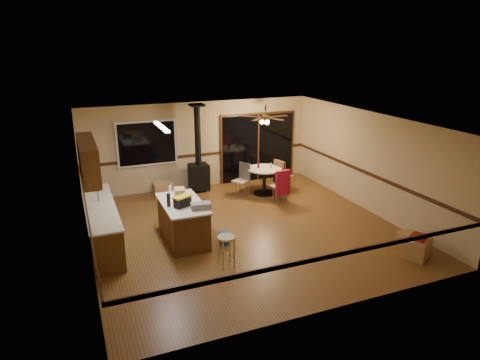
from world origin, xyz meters
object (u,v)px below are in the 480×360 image
toolbox_black (182,202)px  box_corner_a (417,248)px  bar_stool (226,251)px  chair_left (243,175)px  box_under_window (163,190)px  toolbox_grey (201,206)px  kitchen_island (183,221)px  blue_bucket (224,238)px  box_corner_b (408,239)px  dining_table (264,176)px  chair_right (280,172)px  wood_stove (199,168)px  chair_near (282,183)px

toolbox_black → box_corner_a: (4.32, -2.41, -0.79)m
toolbox_black → bar_stool: (0.53, -1.27, -0.68)m
chair_left → box_under_window: (-2.21, 0.71, -0.37)m
toolbox_grey → box_corner_a: (4.00, -2.12, -0.76)m
kitchen_island → blue_bucket: 1.00m
box_under_window → chair_left: bearing=-17.8°
toolbox_grey → box_corner_b: 4.59m
dining_table → chair_left: (-0.61, 0.15, 0.05)m
dining_table → chair_right: 0.53m
bar_stool → blue_bucket: (0.31, 0.98, -0.21)m
wood_stove → toolbox_grey: size_ratio=6.02×
box_corner_b → chair_left: bearing=115.5°
chair_right → box_corner_b: chair_right is taller
bar_stool → blue_bucket: 1.05m
toolbox_grey → chair_near: size_ratio=0.60×
bar_stool → chair_left: bearing=62.9°
bar_stool → box_corner_b: bearing=-9.4°
chair_near → chair_left: bearing=125.4°
blue_bucket → chair_right: bearing=43.7°
wood_stove → box_corner_a: size_ratio=4.63×
bar_stool → wood_stove: bearing=79.8°
blue_bucket → chair_near: (2.33, 1.72, 0.48)m
dining_table → box_corner_b: (1.49, -4.25, -0.37)m
bar_stool → chair_left: chair_left is taller
toolbox_black → chair_right: (3.57, 2.31, -0.40)m
box_under_window → box_corner_a: bearing=-53.8°
bar_stool → blue_bucket: bearing=72.3°
toolbox_grey → toolbox_black: toolbox_black is taller
toolbox_black → chair_right: bearing=32.9°
box_corner_a → chair_near: bearing=106.6°
wood_stove → chair_near: (1.83, -1.83, -0.13)m
chair_near → blue_bucket: bearing=-143.5°
chair_left → kitchen_island: bearing=-136.7°
toolbox_grey → toolbox_black: (-0.32, 0.29, 0.03)m
bar_stool → chair_left: (1.91, 3.73, 0.27)m
kitchen_island → chair_right: size_ratio=2.40×
blue_bucket → dining_table: 3.44m
toolbox_grey → kitchen_island: bearing=119.0°
kitchen_island → box_under_window: (0.18, 2.96, -0.24)m
chair_near → chair_right: (0.40, 0.89, 0.00)m
blue_bucket → box_corner_a: size_ratio=0.51×
toolbox_grey → bar_stool: bearing=-78.1°
wood_stove → dining_table: 1.96m
toolbox_grey → chair_right: bearing=38.7°
kitchen_island → box_corner_b: (4.49, -2.15, -0.29)m
toolbox_grey → dining_table: size_ratio=0.42×
toolbox_grey → dining_table: (2.72, 2.60, -0.43)m
kitchen_island → bar_stool: bearing=-71.9°
toolbox_black → chair_near: toolbox_black is taller
kitchen_island → blue_bucket: (0.80, -0.50, -0.34)m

